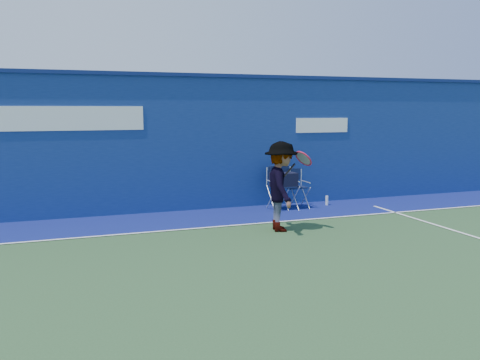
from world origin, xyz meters
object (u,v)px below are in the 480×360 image
object	(u,v)px
directors_chair_right	(295,196)
water_bottle	(327,201)
directors_chair_left	(283,191)
tennis_player	(281,186)

from	to	relation	value
directors_chair_right	water_bottle	distance (m)	0.89
directors_chair_left	water_bottle	distance (m)	1.25
water_bottle	tennis_player	bearing A→B (deg)	-136.72
directors_chair_left	tennis_player	distance (m)	2.11
tennis_player	directors_chair_right	bearing A→B (deg)	57.87
directors_chair_right	water_bottle	size ratio (longest dim) A/B	3.88
directors_chair_left	directors_chair_right	bearing A→B (deg)	11.04
directors_chair_left	water_bottle	bearing A→B (deg)	4.53
directors_chair_right	directors_chair_left	bearing A→B (deg)	-168.96
directors_chair_right	tennis_player	xyz separation A→B (m)	(-1.21, -1.93, 0.57)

